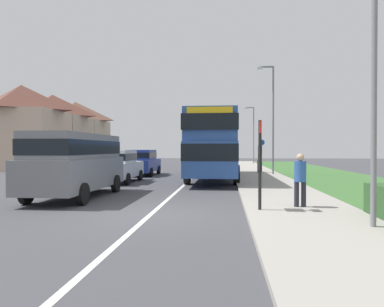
# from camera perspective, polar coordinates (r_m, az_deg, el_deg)

# --- Properties ---
(ground_plane) EXTENTS (120.00, 120.00, 0.00)m
(ground_plane) POSITION_cam_1_polar(r_m,az_deg,el_deg) (10.01, -6.60, -9.66)
(ground_plane) COLOR #424247
(lane_marking_centre) EXTENTS (0.14, 60.00, 0.01)m
(lane_marking_centre) POSITION_cam_1_polar(r_m,az_deg,el_deg) (17.84, -1.25, -5.06)
(lane_marking_centre) COLOR silver
(lane_marking_centre) RESTS_ON ground_plane
(pavement_near_side) EXTENTS (3.20, 68.00, 0.12)m
(pavement_near_side) POSITION_cam_1_polar(r_m,az_deg,el_deg) (15.88, 13.20, -5.60)
(pavement_near_side) COLOR #9E998E
(pavement_near_side) RESTS_ON ground_plane
(grass_verge_seaward) EXTENTS (6.00, 68.00, 0.08)m
(grass_verge_seaward) POSITION_cam_1_polar(r_m,az_deg,el_deg) (17.00, 27.77, -5.31)
(grass_verge_seaward) COLOR #3D6B33
(grass_verge_seaward) RESTS_ON ground_plane
(double_decker_bus) EXTENTS (2.80, 11.52, 3.70)m
(double_decker_bus) POSITION_cam_1_polar(r_m,az_deg,el_deg) (21.14, 3.52, 1.65)
(double_decker_bus) COLOR #284C93
(double_decker_bus) RESTS_ON ground_plane
(parked_van_grey) EXTENTS (2.11, 5.53, 2.36)m
(parked_van_grey) POSITION_cam_1_polar(r_m,az_deg,el_deg) (13.84, -18.08, -1.01)
(parked_van_grey) COLOR slate
(parked_van_grey) RESTS_ON ground_plane
(parked_car_white) EXTENTS (1.97, 4.28, 1.74)m
(parked_car_white) POSITION_cam_1_polar(r_m,az_deg,el_deg) (19.48, -11.87, -1.81)
(parked_car_white) COLOR silver
(parked_car_white) RESTS_ON ground_plane
(parked_car_blue) EXTENTS (1.99, 4.34, 1.75)m
(parked_car_blue) POSITION_cam_1_polar(r_m,az_deg,el_deg) (24.51, -8.06, -1.27)
(parked_car_blue) COLOR navy
(parked_car_blue) RESTS_ON ground_plane
(pedestrian_at_stop) EXTENTS (0.34, 0.34, 1.67)m
(pedestrian_at_stop) POSITION_cam_1_polar(r_m,az_deg,el_deg) (10.81, 16.98, -3.70)
(pedestrian_at_stop) COLOR #23232D
(pedestrian_at_stop) RESTS_ON ground_plane
(pedestrian_walking_away) EXTENTS (0.34, 0.34, 1.67)m
(pedestrian_walking_away) POSITION_cam_1_polar(r_m,az_deg,el_deg) (25.88, 10.82, -1.12)
(pedestrian_walking_away) COLOR #23232D
(pedestrian_walking_away) RESTS_ON ground_plane
(bus_stop_sign) EXTENTS (0.09, 0.52, 2.60)m
(bus_stop_sign) POSITION_cam_1_polar(r_m,az_deg,el_deg) (10.01, 10.85, -0.79)
(bus_stop_sign) COLOR black
(bus_stop_sign) RESTS_ON ground_plane
(cycle_route_sign) EXTENTS (0.44, 0.08, 2.52)m
(cycle_route_sign) POSITION_cam_1_polar(r_m,az_deg,el_deg) (27.27, 11.12, -0.08)
(cycle_route_sign) COLOR slate
(cycle_route_sign) RESTS_ON ground_plane
(street_lamp_near) EXTENTS (1.14, 0.20, 7.45)m
(street_lamp_near) POSITION_cam_1_polar(r_m,az_deg,el_deg) (8.93, 26.60, 16.72)
(street_lamp_near) COLOR slate
(street_lamp_near) RESTS_ON ground_plane
(street_lamp_mid) EXTENTS (1.14, 0.20, 7.40)m
(street_lamp_mid) POSITION_cam_1_polar(r_m,az_deg,el_deg) (24.70, 12.66, 6.39)
(street_lamp_mid) COLOR slate
(street_lamp_mid) RESTS_ON ground_plane
(street_lamp_far) EXTENTS (1.14, 0.20, 6.71)m
(street_lamp_far) POSITION_cam_1_polar(r_m,az_deg,el_deg) (42.28, 9.71, 3.55)
(street_lamp_far) COLOR slate
(street_lamp_far) RESTS_ON ground_plane
(house_terrace_far_side) EXTENTS (6.73, 16.62, 7.38)m
(house_terrace_far_side) POSITION_cam_1_polar(r_m,az_deg,el_deg) (39.22, -21.50, 3.43)
(house_terrace_far_side) COLOR #C1A88E
(house_terrace_far_side) RESTS_ON ground_plane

